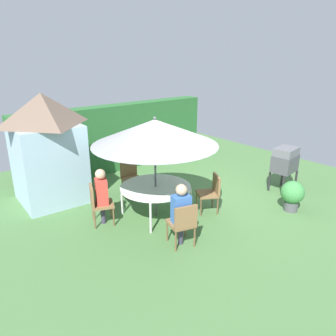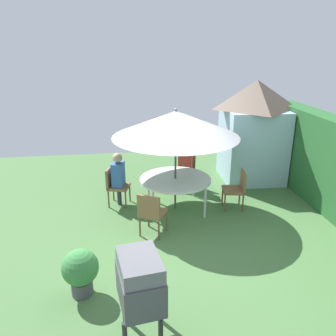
% 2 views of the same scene
% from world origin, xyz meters
% --- Properties ---
extents(ground_plane, '(11.00, 11.00, 0.00)m').
position_xyz_m(ground_plane, '(0.00, 0.00, 0.00)').
color(ground_plane, '#47703D').
extents(hedge_backdrop, '(6.43, 0.55, 2.05)m').
position_xyz_m(hedge_backdrop, '(0.00, 3.50, 1.03)').
color(hedge_backdrop, '#28602D').
rests_on(hedge_backdrop, ground).
extents(garden_shed, '(1.65, 1.71, 2.69)m').
position_xyz_m(garden_shed, '(-2.62, 2.45, 1.37)').
color(garden_shed, '#9EBCD1').
rests_on(garden_shed, ground).
extents(patio_table, '(1.60, 1.60, 0.72)m').
position_xyz_m(patio_table, '(-1.10, 0.09, 0.68)').
color(patio_table, white).
rests_on(patio_table, ground).
extents(patio_umbrella, '(2.73, 2.73, 2.30)m').
position_xyz_m(patio_umbrella, '(-1.10, 0.09, 1.96)').
color(patio_umbrella, '#4C4C51').
rests_on(patio_umbrella, ground).
extents(bbq_grill, '(0.76, 0.60, 1.20)m').
position_xyz_m(bbq_grill, '(2.46, -0.92, 0.85)').
color(bbq_grill, '#47474C').
rests_on(bbq_grill, ground).
extents(chair_near_shed, '(0.60, 0.60, 0.90)m').
position_xyz_m(chair_near_shed, '(-2.30, 0.56, 0.52)').
color(chair_near_shed, olive).
rests_on(chair_near_shed, ground).
extents(chair_far_side, '(0.57, 0.57, 0.90)m').
position_xyz_m(chair_far_side, '(-1.48, -1.26, 0.52)').
color(chair_far_side, olive).
rests_on(chair_far_side, ground).
extents(chair_toward_hedge, '(0.63, 0.63, 0.90)m').
position_xyz_m(chair_toward_hedge, '(0.02, -0.56, 0.52)').
color(chair_toward_hedge, olive).
rests_on(chair_toward_hedge, ground).
extents(chair_toward_house, '(0.53, 0.53, 0.90)m').
position_xyz_m(chair_toward_house, '(-0.88, 1.46, 0.52)').
color(chair_toward_house, olive).
rests_on(chair_toward_house, ground).
extents(potted_plant_by_shed, '(0.54, 0.54, 0.74)m').
position_xyz_m(potted_plant_by_shed, '(1.53, -1.75, 0.42)').
color(potted_plant_by_shed, '#4C4C51').
rests_on(potted_plant_by_shed, ground).
extents(person_in_red, '(0.35, 0.40, 1.26)m').
position_xyz_m(person_in_red, '(-2.22, 0.53, 0.78)').
color(person_in_red, '#CC3D33').
rests_on(person_in_red, ground).
extents(person_in_blue, '(0.39, 0.32, 1.26)m').
position_xyz_m(person_in_blue, '(-1.46, -1.17, 0.78)').
color(person_in_blue, '#3866B2').
rests_on(person_in_blue, ground).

